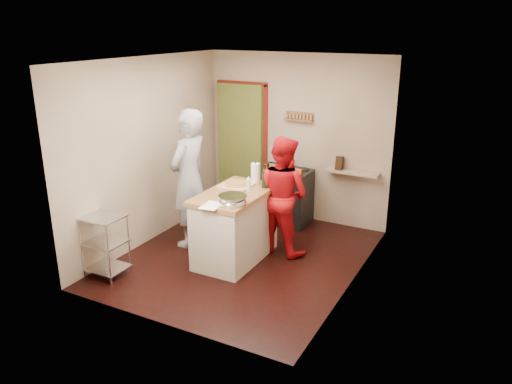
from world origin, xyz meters
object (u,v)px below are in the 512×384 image
person_stripe (189,179)px  person_red (282,195)px  wire_shelving (105,243)px  stove (290,196)px  island (235,224)px

person_stripe → person_red: (1.25, 0.38, -0.16)m
wire_shelving → person_red: size_ratio=0.49×
stove → person_red: 1.06m
stove → island: (-0.13, -1.48, 0.05)m
wire_shelving → stove: bearing=63.1°
stove → person_stripe: size_ratio=0.52×
island → person_red: bearing=50.9°
stove → wire_shelving: stove is taller
person_stripe → person_red: bearing=108.1°
island → wire_shelving: bearing=-136.4°
stove → island: bearing=-95.0°
person_stripe → stove: bearing=145.7°
wire_shelving → person_red: (1.63, 1.68, 0.37)m
wire_shelving → person_stripe: person_stripe is taller
person_stripe → person_red: person_stripe is taller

